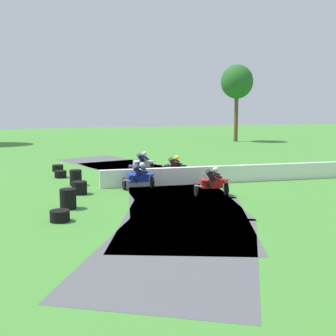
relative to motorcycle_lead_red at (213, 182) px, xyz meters
The scene contains 14 objects.
ground_plane 3.43m from the motorcycle_lead_red, 107.07° to the left, with size 120.00×120.00×0.00m, color #428433.
track_asphalt 3.94m from the motorcycle_lead_red, 121.52° to the left, with size 9.41×28.14×0.01m.
safety_barrier 4.82m from the motorcycle_lead_red, 35.50° to the left, with size 0.30×16.97×0.90m, color white.
motorcycle_lead_red is the anchor object (origin of this frame).
motorcycle_chase_blue 3.78m from the motorcycle_lead_red, 135.55° to the left, with size 1.69×0.82×1.43m.
motorcycle_trailing_black 4.94m from the motorcycle_lead_red, 90.95° to the left, with size 1.68×0.84×1.43m.
motorcycle_fourth_white 7.46m from the motorcycle_lead_red, 99.67° to the left, with size 1.68×0.85×1.43m.
tire_stack_near 7.24m from the motorcycle_lead_red, 163.17° to the right, with size 0.70×0.70×0.40m.
tire_stack_mid_a 6.46m from the motorcycle_lead_red, behind, with size 0.65×0.65×0.80m.
tire_stack_mid_b 6.16m from the motorcycle_lead_red, 157.09° to the left, with size 0.70×0.70×0.60m.
tire_stack_far 7.28m from the motorcycle_lead_red, 139.84° to the left, with size 0.61×0.61×0.80m.
tire_stack_extra_a 9.57m from the motorcycle_lead_red, 129.67° to the left, with size 0.67×0.67×0.40m.
tire_stack_extra_b 11.59m from the motorcycle_lead_red, 121.54° to the left, with size 0.68×0.68×0.40m.
tree_far_right 31.01m from the motorcycle_lead_red, 60.19° to the left, with size 3.63×3.63×8.67m.
Camera 1 is at (-7.02, -20.26, 4.04)m, focal length 45.22 mm.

